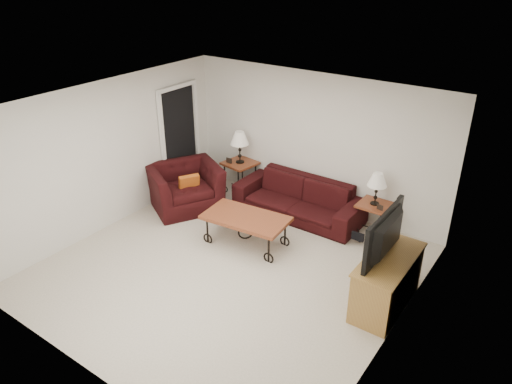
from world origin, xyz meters
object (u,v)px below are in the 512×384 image
lamp_left (240,147)px  armchair (185,187)px  lamp_right (376,189)px  tv_stand (387,282)px  television (392,236)px  backpack (361,232)px  sofa (299,198)px  coffee_table (246,230)px  side_table_right (373,219)px  side_table_left (240,177)px

lamp_left → armchair: (-0.44, -1.10, -0.53)m
lamp_right → tv_stand: 1.94m
television → backpack: size_ratio=2.74×
lamp_left → backpack: (2.75, -0.39, -0.73)m
sofa → tv_stand: (2.23, -1.48, 0.04)m
lamp_left → coffee_table: (1.24, -1.50, -0.68)m
lamp_left → backpack: size_ratio=1.52×
side_table_right → lamp_right: (0.00, 0.00, 0.56)m
lamp_right → backpack: 0.74m
lamp_left → armchair: bearing=-111.6°
sofa → lamp_right: size_ratio=4.19×
lamp_left → coffee_table: 2.06m
coffee_table → tv_stand: (2.43, -0.16, 0.12)m
side_table_left → tv_stand: tv_stand is taller
lamp_left → side_table_right: bearing=0.0°
lamp_left → television: (3.65, -1.66, 0.14)m
sofa → lamp_right: 1.44m
sofa → side_table_left: sofa is taller
side_table_right → television: size_ratio=0.50×
side_table_left → tv_stand: size_ratio=0.50×
lamp_left → backpack: bearing=-8.2°
lamp_right → armchair: lamp_right is taller
sofa → tv_stand: 2.68m
side_table_right → lamp_left: size_ratio=0.89×
armchair → tv_stand: size_ratio=0.99×
sofa → side_table_left: (-1.44, 0.18, -0.03)m
sofa → side_table_right: bearing=7.7°
side_table_right → backpack: 0.40m
backpack → tv_stand: bearing=-54.9°
sofa → television: size_ratio=2.08×
lamp_right → armchair: (-3.21, -1.10, -0.43)m
sofa → coffee_table: (-0.20, -1.32, -0.09)m
side_table_left → television: 4.08m
armchair → backpack: armchair is taller
backpack → lamp_left: bearing=170.9°
tv_stand → television: bearing=180.0°
side_table_left → side_table_right: (2.78, 0.00, -0.03)m
sofa → lamp_left: (-1.44, 0.18, 0.60)m
side_table_left → tv_stand: 4.03m
side_table_right → backpack: (-0.03, -0.39, -0.07)m
side_table_left → lamp_right: size_ratio=1.12×
television → backpack: television is taller
sofa → side_table_right: 1.35m
sofa → lamp_right: (1.34, 0.18, 0.49)m
side_table_left → television: (3.65, -1.66, 0.76)m
lamp_left → tv_stand: bearing=-24.3°
sofa → side_table_right: (1.34, 0.18, -0.06)m
coffee_table → tv_stand: tv_stand is taller
sofa → television: 2.76m
side_table_left → side_table_right: size_ratio=1.12×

